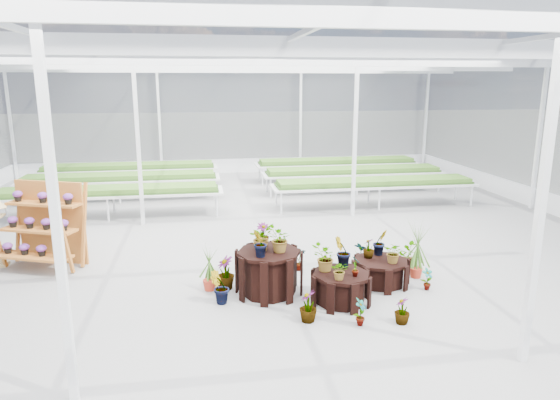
{
  "coord_description": "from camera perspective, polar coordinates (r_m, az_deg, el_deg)",
  "views": [
    {
      "loc": [
        -1.38,
        -9.7,
        3.81
      ],
      "look_at": [
        0.33,
        0.87,
        1.3
      ],
      "focal_mm": 32.0,
      "sensor_mm": 36.0,
      "label": 1
    }
  ],
  "objects": [
    {
      "name": "nursery_benches",
      "position": [
        17.29,
        -4.42,
        1.84
      ],
      "size": [
        16.0,
        7.0,
        0.84
      ],
      "primitive_type": null,
      "color": "silver",
      "rests_on": "ground"
    },
    {
      "name": "greenhouse_shell",
      "position": [
        9.92,
        -1.06,
        4.14
      ],
      "size": [
        18.0,
        24.0,
        4.5
      ],
      "primitive_type": null,
      "color": "white",
      "rests_on": "ground"
    },
    {
      "name": "steel_frame",
      "position": [
        9.92,
        -1.06,
        4.14
      ],
      "size": [
        18.0,
        24.0,
        4.5
      ],
      "primitive_type": null,
      "color": "silver",
      "rests_on": "ground"
    },
    {
      "name": "nursery_plants",
      "position": [
        9.52,
        4.71,
        -6.65
      ],
      "size": [
        4.54,
        3.09,
        1.34
      ],
      "color": "#3D6622",
      "rests_on": "ground"
    },
    {
      "name": "plinth_mid",
      "position": [
        9.04,
        6.94,
        -9.93
      ],
      "size": [
        1.22,
        1.22,
        0.55
      ],
      "primitive_type": "cylinder",
      "rotation": [
        0.0,
        0.0,
        0.19
      ],
      "color": "black",
      "rests_on": "ground"
    },
    {
      "name": "plinth_low",
      "position": [
        9.96,
        11.4,
        -8.05
      ],
      "size": [
        1.18,
        1.18,
        0.49
      ],
      "primitive_type": "cylinder",
      "rotation": [
        0.0,
        0.0,
        -0.09
      ],
      "color": "black",
      "rests_on": "ground"
    },
    {
      "name": "plinth_tall",
      "position": [
        9.29,
        -1.28,
        -8.26
      ],
      "size": [
        1.49,
        1.49,
        0.82
      ],
      "primitive_type": "cylinder",
      "rotation": [
        0.0,
        0.0,
        -0.27
      ],
      "color": "black",
      "rests_on": "ground"
    },
    {
      "name": "ground_plane",
      "position": [
        10.51,
        -1.01,
        -8.06
      ],
      "size": [
        24.0,
        24.0,
        0.0
      ],
      "primitive_type": "plane",
      "color": "gray",
      "rests_on": "ground"
    },
    {
      "name": "shelf_rack",
      "position": [
        11.52,
        -25.75,
        -2.78
      ],
      "size": [
        1.91,
        1.46,
        1.8
      ],
      "primitive_type": null,
      "rotation": [
        0.0,
        0.0,
        -0.38
      ],
      "color": "#A45D22",
      "rests_on": "ground"
    }
  ]
}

